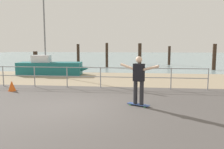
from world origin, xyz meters
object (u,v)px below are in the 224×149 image
at_px(sailboat, 52,68).
at_px(skateboard, 138,104).
at_px(traffic_cone, 12,86).
at_px(skateboarder, 139,77).

bearing_deg(sailboat, skateboard, -52.57).
bearing_deg(skateboard, traffic_cone, 160.82).
bearing_deg(skateboarder, skateboard, 10.62).
height_order(skateboard, traffic_cone, traffic_cone).
bearing_deg(traffic_cone, sailboat, 93.16).
relative_size(skateboard, skateboarder, 0.49).
bearing_deg(traffic_cone, skateboard, -19.18).
height_order(skateboard, skateboarder, skateboarder).
relative_size(sailboat, skateboarder, 3.45).
distance_m(sailboat, traffic_cone, 5.97).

